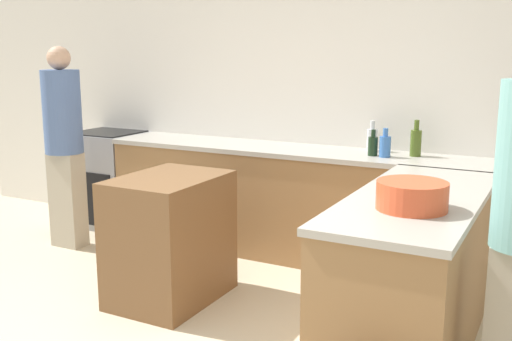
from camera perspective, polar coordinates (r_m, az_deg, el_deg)
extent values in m
cube|color=white|center=(5.26, 4.91, 7.14)|extent=(8.00, 0.06, 2.70)
cube|color=olive|center=(5.11, 3.30, -3.25)|extent=(3.31, 0.59, 0.89)
cube|color=#ADA89E|center=(5.01, 3.36, 1.91)|extent=(3.34, 0.62, 0.04)
cube|color=olive|center=(3.64, 14.76, -9.77)|extent=(0.66, 1.76, 0.89)
cube|color=#ADA89E|center=(3.50, 15.15, -2.63)|extent=(0.69, 1.79, 0.04)
cube|color=#99999E|center=(6.19, -13.81, -0.78)|extent=(0.66, 0.59, 0.93)
cube|color=black|center=(6.01, -15.62, -2.61)|extent=(0.56, 0.01, 0.52)
cube|color=black|center=(6.11, -14.02, 3.55)|extent=(0.61, 0.54, 0.01)
cube|color=brown|center=(4.25, -8.18, -6.43)|extent=(0.61, 0.83, 0.89)
cylinder|color=#DB512D|center=(3.17, 14.63, -2.32)|extent=(0.36, 0.36, 0.15)
cylinder|color=#386BB7|center=(4.68, 12.19, 2.23)|extent=(0.09, 0.09, 0.16)
cylinder|color=#386BB7|center=(4.66, 12.24, 3.57)|extent=(0.04, 0.04, 0.06)
cylinder|color=black|center=(4.72, 11.07, 2.28)|extent=(0.08, 0.08, 0.15)
cylinder|color=black|center=(4.71, 11.12, 3.50)|extent=(0.03, 0.03, 0.06)
cylinder|color=silver|center=(4.93, 10.99, 2.85)|extent=(0.09, 0.09, 0.18)
cylinder|color=silver|center=(4.92, 11.05, 4.28)|extent=(0.04, 0.04, 0.07)
cylinder|color=#475B1E|center=(4.77, 14.97, 2.53)|extent=(0.08, 0.08, 0.20)
cylinder|color=#475B1E|center=(4.75, 15.06, 4.20)|extent=(0.04, 0.04, 0.08)
cube|color=#ADA38E|center=(5.61, -17.49, -2.67)|extent=(0.30, 0.18, 0.85)
cylinder|color=#4C6699|center=(5.48, -17.98, 5.33)|extent=(0.33, 0.33, 0.72)
sphere|color=tan|center=(5.45, -18.28, 10.15)|extent=(0.20, 0.20, 0.20)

